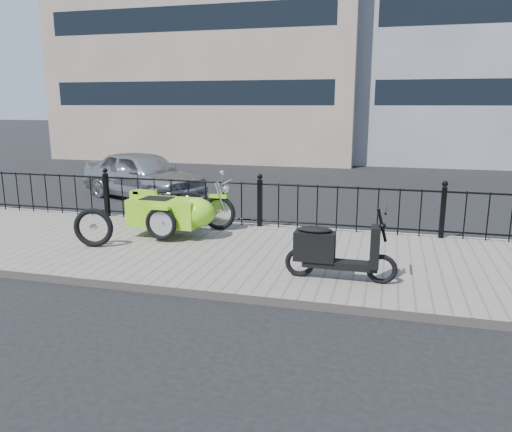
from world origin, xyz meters
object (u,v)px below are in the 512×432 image
(motorcycle_sidecar, at_px, (177,211))
(sedan_car, at_px, (143,175))
(spare_tire, at_px, (93,228))
(scooter, at_px, (333,251))

(motorcycle_sidecar, height_order, sedan_car, sedan_car)
(motorcycle_sidecar, bearing_deg, sedan_car, 125.09)
(spare_tire, height_order, sedan_car, sedan_car)
(spare_tire, bearing_deg, scooter, -7.72)
(scooter, bearing_deg, spare_tire, 172.28)
(spare_tire, bearing_deg, motorcycle_sidecar, 45.79)
(scooter, distance_m, sedan_car, 8.01)
(motorcycle_sidecar, bearing_deg, spare_tire, -134.21)
(motorcycle_sidecar, distance_m, spare_tire, 1.55)
(motorcycle_sidecar, distance_m, sedan_car, 4.69)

